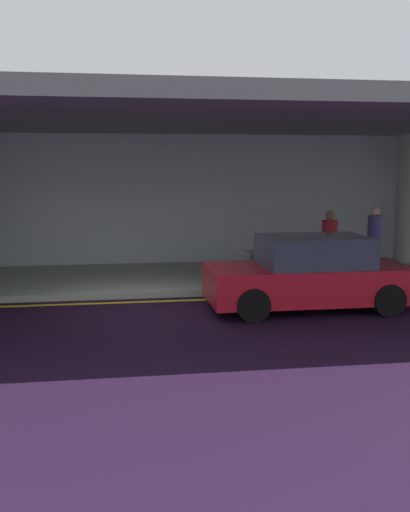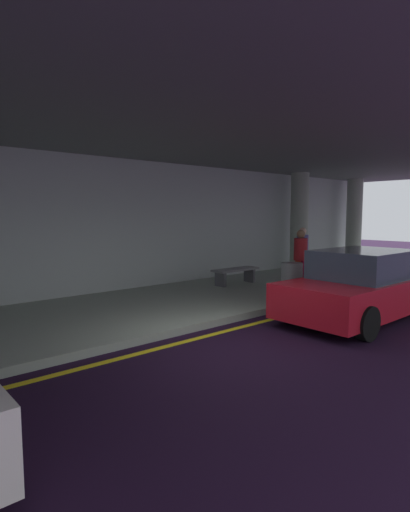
{
  "view_description": "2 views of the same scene",
  "coord_description": "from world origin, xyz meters",
  "px_view_note": "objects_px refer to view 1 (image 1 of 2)",
  "views": [
    {
      "loc": [
        -0.71,
        -12.62,
        2.88
      ],
      "look_at": [
        1.69,
        2.26,
        0.74
      ],
      "focal_mm": 44.02,
      "sensor_mm": 36.0,
      "label": 1
    },
    {
      "loc": [
        -4.9,
        -4.97,
        2.27
      ],
      "look_at": [
        0.84,
        1.64,
        1.37
      ],
      "focal_mm": 28.84,
      "sensor_mm": 36.0,
      "label": 2
    }
  ],
  "objects_px": {
    "support_column_left_mid": "(407,198)",
    "trash_bin_steel": "(298,265)",
    "person_waiting_for_ride": "(375,233)",
    "traveler_with_luggage": "(329,239)",
    "bench_metal": "(276,255)",
    "car_red": "(310,275)"
  },
  "relations": [
    {
      "from": "person_waiting_for_ride",
      "to": "bench_metal",
      "type": "height_order",
      "value": "person_waiting_for_ride"
    },
    {
      "from": "car_red",
      "to": "bench_metal",
      "type": "height_order",
      "value": "car_red"
    },
    {
      "from": "support_column_left_mid",
      "to": "person_waiting_for_ride",
      "type": "xyz_separation_m",
      "value": [
        -1.55,
        -1.28,
        -0.86
      ]
    },
    {
      "from": "person_waiting_for_ride",
      "to": "trash_bin_steel",
      "type": "xyz_separation_m",
      "value": [
        -2.62,
        -1.56,
        -0.54
      ]
    },
    {
      "from": "support_column_left_mid",
      "to": "person_waiting_for_ride",
      "type": "height_order",
      "value": "support_column_left_mid"
    },
    {
      "from": "support_column_left_mid",
      "to": "trash_bin_steel",
      "type": "bearing_deg",
      "value": -145.68
    },
    {
      "from": "traveler_with_luggage",
      "to": "trash_bin_steel",
      "type": "xyz_separation_m",
      "value": [
        -0.93,
        -0.41,
        -0.54
      ]
    },
    {
      "from": "traveler_with_luggage",
      "to": "bench_metal",
      "type": "distance_m",
      "value": 2.03
    },
    {
      "from": "support_column_left_mid",
      "to": "person_waiting_for_ride",
      "type": "relative_size",
      "value": 2.17
    },
    {
      "from": "traveler_with_luggage",
      "to": "person_waiting_for_ride",
      "type": "relative_size",
      "value": 1.0
    },
    {
      "from": "traveler_with_luggage",
      "to": "trash_bin_steel",
      "type": "distance_m",
      "value": 1.15
    },
    {
      "from": "traveler_with_luggage",
      "to": "bench_metal",
      "type": "height_order",
      "value": "traveler_with_luggage"
    },
    {
      "from": "traveler_with_luggage",
      "to": "person_waiting_for_ride",
      "type": "xyz_separation_m",
      "value": [
        1.7,
        1.16,
        0.0
      ]
    },
    {
      "from": "support_column_left_mid",
      "to": "person_waiting_for_ride",
      "type": "bearing_deg",
      "value": -140.4
    },
    {
      "from": "trash_bin_steel",
      "to": "car_red",
      "type": "bearing_deg",
      "value": -101.4
    },
    {
      "from": "support_column_left_mid",
      "to": "car_red",
      "type": "distance_m",
      "value": 6.94
    },
    {
      "from": "car_red",
      "to": "trash_bin_steel",
      "type": "height_order",
      "value": "car_red"
    },
    {
      "from": "support_column_left_mid",
      "to": "car_red",
      "type": "bearing_deg",
      "value": -132.51
    },
    {
      "from": "car_red",
      "to": "trash_bin_steel",
      "type": "xyz_separation_m",
      "value": [
        0.44,
        2.19,
        -0.14
      ]
    },
    {
      "from": "support_column_left_mid",
      "to": "traveler_with_luggage",
      "type": "relative_size",
      "value": 2.17
    },
    {
      "from": "support_column_left_mid",
      "to": "trash_bin_steel",
      "type": "height_order",
      "value": "support_column_left_mid"
    },
    {
      "from": "bench_metal",
      "to": "trash_bin_steel",
      "type": "distance_m",
      "value": 2.14
    }
  ]
}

